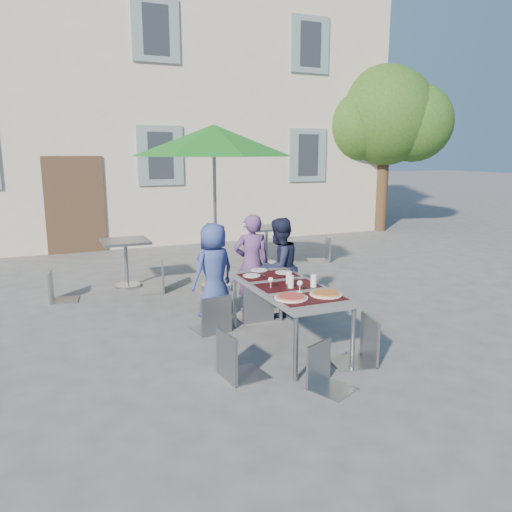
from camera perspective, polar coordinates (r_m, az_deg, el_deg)
name	(u,v)px	position (r m, az deg, el deg)	size (l,w,h in m)	color
ground	(314,359)	(5.76, 6.67, -11.65)	(90.00, 90.00, 0.00)	#4E4E51
building	(127,65)	(16.49, -14.49, 20.40)	(13.60, 8.20, 11.10)	#C2B29C
tree	(386,117)	(15.24, 14.60, 15.07)	(3.60, 3.00, 4.70)	#44301D
dining_table	(288,290)	(5.87, 3.64, -3.93)	(0.80, 1.85, 0.76)	#45454A
pizza_near_left	(291,297)	(5.34, 4.03, -4.72)	(0.36, 0.36, 0.03)	white
pizza_near_right	(326,294)	(5.52, 8.00, -4.28)	(0.36, 0.36, 0.03)	white
glassware	(295,281)	(5.79, 4.51, -2.82)	(0.54, 0.42, 0.15)	silver
place_settings	(265,273)	(6.44, 1.07, -1.90)	(0.71, 0.46, 0.01)	white
child_0	(214,271)	(6.95, -4.83, -1.68)	(0.65, 0.43, 1.34)	navy
child_1	(252,263)	(7.17, -0.50, -0.85)	(0.52, 0.34, 1.43)	#5D3874
child_2	(279,267)	(7.01, 2.63, -1.30)	(0.68, 0.39, 1.40)	#181C36
chair_0	(213,291)	(6.38, -4.98, -3.97)	(0.48, 0.48, 0.95)	gray
chair_1	(256,278)	(6.81, -0.05, -2.53)	(0.46, 0.46, 1.02)	gray
chair_2	(289,279)	(7.09, 3.79, -2.61)	(0.41, 0.42, 0.90)	gray
chair_3	(235,326)	(5.09, -2.39, -7.99)	(0.48, 0.48, 0.96)	gray
chair_4	(362,313)	(5.57, 12.05, -6.35)	(0.51, 0.51, 0.98)	gray
chair_5	(327,340)	(4.96, 8.11, -9.53)	(0.50, 0.50, 0.85)	gray
patio_umbrella	(214,142)	(8.13, -4.84, 12.88)	(2.62, 2.62, 2.71)	#AAADB2
cafe_table_0	(126,253)	(8.79, -14.65, 0.29)	(0.77, 0.77, 0.82)	#AAADB2
bg_chair_l_0	(56,268)	(8.30, -21.90, -1.25)	(0.46, 0.46, 0.91)	gray
bg_chair_r_0	(156,260)	(8.40, -11.32, -0.46)	(0.48, 0.47, 0.92)	gray
cafe_table_1	(266,238)	(10.28, 1.21, 2.05)	(0.73, 0.73, 0.78)	#AAADB2
bg_chair_l_1	(264,239)	(9.99, 0.92, 2.01)	(0.46, 0.45, 1.00)	#8F939A
bg_chair_r_1	(323,234)	(10.67, 7.72, 2.54)	(0.57, 0.57, 1.00)	#939A9E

